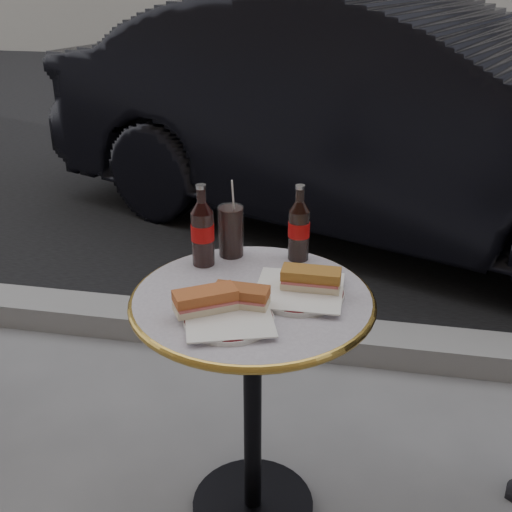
% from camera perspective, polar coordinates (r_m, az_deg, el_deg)
% --- Properties ---
extents(ground, '(80.00, 80.00, 0.00)m').
position_cam_1_polar(ground, '(2.07, -0.28, -21.57)').
color(ground, slate).
rests_on(ground, ground).
extents(asphalt_road, '(40.00, 8.00, 0.00)m').
position_cam_1_polar(asphalt_road, '(6.57, 8.38, 11.77)').
color(asphalt_road, black).
rests_on(asphalt_road, ground).
extents(curb, '(40.00, 0.20, 0.12)m').
position_cam_1_polar(curb, '(2.73, 3.41, -7.12)').
color(curb, gray).
rests_on(curb, ground).
extents(bistro_table, '(0.62, 0.62, 0.73)m').
position_cam_1_polar(bistro_table, '(1.82, -0.31, -13.68)').
color(bistro_table, '#BAB2C4').
rests_on(bistro_table, ground).
extents(plate_left, '(0.24, 0.24, 0.01)m').
position_cam_1_polar(plate_left, '(1.51, -2.44, -5.69)').
color(plate_left, white).
rests_on(plate_left, bistro_table).
extents(plate_right, '(0.26, 0.26, 0.01)m').
position_cam_1_polar(plate_right, '(1.62, 3.84, -3.29)').
color(plate_right, silver).
rests_on(plate_right, bistro_table).
extents(sandwich_left_a, '(0.16, 0.14, 0.05)m').
position_cam_1_polar(sandwich_left_a, '(1.52, -4.52, -4.05)').
color(sandwich_left_a, '#B75C2E').
rests_on(sandwich_left_a, plate_left).
extents(sandwich_left_b, '(0.14, 0.07, 0.05)m').
position_cam_1_polar(sandwich_left_b, '(1.54, -1.32, -3.67)').
color(sandwich_left_b, '#9F5128').
rests_on(sandwich_left_b, plate_left).
extents(sandwich_right, '(0.15, 0.07, 0.05)m').
position_cam_1_polar(sandwich_right, '(1.62, 4.90, -2.13)').
color(sandwich_right, '#A66B2A').
rests_on(sandwich_right, plate_right).
extents(cola_bottle_left, '(0.08, 0.08, 0.23)m').
position_cam_1_polar(cola_bottle_left, '(1.74, -4.79, 2.75)').
color(cola_bottle_left, black).
rests_on(cola_bottle_left, bistro_table).
extents(cola_bottle_right, '(0.08, 0.08, 0.22)m').
position_cam_1_polar(cola_bottle_right, '(1.77, 3.85, 2.97)').
color(cola_bottle_right, black).
rests_on(cola_bottle_right, bistro_table).
extents(cola_glass, '(0.09, 0.09, 0.15)m').
position_cam_1_polar(cola_glass, '(1.80, -2.25, 2.24)').
color(cola_glass, black).
rests_on(cola_glass, bistro_table).
extents(parked_car, '(2.81, 4.34, 1.35)m').
position_cam_1_polar(parked_car, '(3.78, 11.95, 11.97)').
color(parked_car, black).
rests_on(parked_car, ground).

